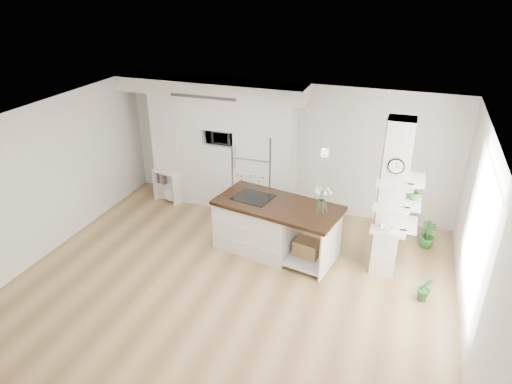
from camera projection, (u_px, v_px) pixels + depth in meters
floor at (232, 283)px, 7.55m from camera, size 7.00×6.00×0.01m
room at (229, 181)px, 6.74m from camera, size 7.04×6.04×2.72m
cabinet_wall at (215, 137)px, 9.60m from camera, size 4.00×0.71×2.70m
refrigerator at (256, 170)px, 9.61m from camera, size 0.78×0.69×1.75m
column at (396, 203)px, 7.21m from camera, size 0.69×0.90×2.70m
window at (478, 232)px, 6.11m from camera, size 0.00×2.40×2.40m
pendant_light at (347, 176)px, 6.24m from camera, size 0.12×0.12×0.10m
kitchen_island at (265, 224)px, 8.29m from camera, size 2.36×1.44×1.56m
bookshelf at (170, 188)px, 10.13m from camera, size 0.67×0.48×0.72m
floor_plant_a at (426, 288)px, 7.05m from camera, size 0.28×0.24×0.46m
floor_plant_b at (427, 235)px, 8.43m from camera, size 0.33×0.33×0.52m
microwave at (221, 136)px, 9.48m from camera, size 0.54×0.37×0.30m
shelf_plant at (415, 191)px, 7.20m from camera, size 0.27×0.23×0.30m
decor_bowl at (387, 228)px, 7.19m from camera, size 0.22×0.22×0.05m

